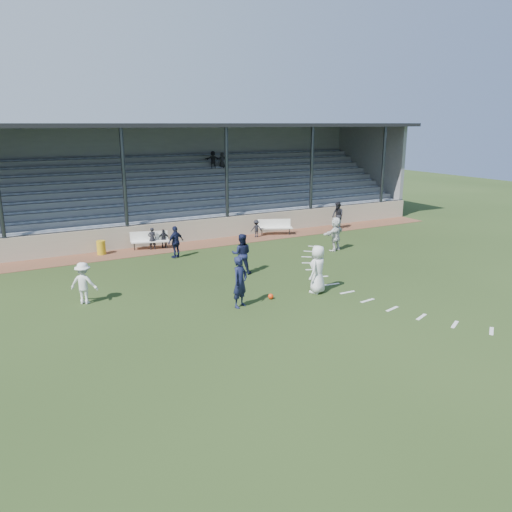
{
  "coord_description": "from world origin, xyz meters",
  "views": [
    {
      "loc": [
        -9.47,
        -15.01,
        6.62
      ],
      "look_at": [
        0.0,
        2.5,
        1.3
      ],
      "focal_mm": 35.0,
      "sensor_mm": 36.0,
      "label": 1
    }
  ],
  "objects_px": {
    "trash_bin": "(101,248)",
    "official": "(338,216)",
    "player_white_lead": "(318,269)",
    "player_navy_lead": "(240,282)",
    "bench_right": "(275,226)",
    "football": "(271,296)",
    "bench_left": "(150,239)"
  },
  "relations": [
    {
      "from": "trash_bin",
      "to": "official",
      "type": "distance_m",
      "value": 14.79
    },
    {
      "from": "player_white_lead",
      "to": "player_navy_lead",
      "type": "height_order",
      "value": "player_white_lead"
    },
    {
      "from": "bench_right",
      "to": "trash_bin",
      "type": "xyz_separation_m",
      "value": [
        -10.33,
        0.19,
        -0.2
      ]
    },
    {
      "from": "player_white_lead",
      "to": "official",
      "type": "distance_m",
      "value": 12.78
    },
    {
      "from": "football",
      "to": "player_white_lead",
      "type": "relative_size",
      "value": 0.11
    },
    {
      "from": "trash_bin",
      "to": "player_white_lead",
      "type": "relative_size",
      "value": 0.37
    },
    {
      "from": "player_white_lead",
      "to": "player_navy_lead",
      "type": "bearing_deg",
      "value": -30.72
    },
    {
      "from": "bench_right",
      "to": "official",
      "type": "xyz_separation_m",
      "value": [
        4.45,
        -0.39,
        0.29
      ]
    },
    {
      "from": "official",
      "to": "bench_left",
      "type": "bearing_deg",
      "value": -89.13
    },
    {
      "from": "football",
      "to": "trash_bin",
      "type": "bearing_deg",
      "value": 113.41
    },
    {
      "from": "player_navy_lead",
      "to": "bench_left",
      "type": "bearing_deg",
      "value": 65.12
    },
    {
      "from": "trash_bin",
      "to": "player_navy_lead",
      "type": "height_order",
      "value": "player_navy_lead"
    },
    {
      "from": "football",
      "to": "bench_left",
      "type": "bearing_deg",
      "value": 100.14
    },
    {
      "from": "bench_right",
      "to": "official",
      "type": "relative_size",
      "value": 1.16
    },
    {
      "from": "bench_right",
      "to": "player_navy_lead",
      "type": "height_order",
      "value": "player_navy_lead"
    },
    {
      "from": "trash_bin",
      "to": "player_navy_lead",
      "type": "distance_m",
      "value": 10.64
    },
    {
      "from": "official",
      "to": "player_navy_lead",
      "type": "bearing_deg",
      "value": -47.5
    },
    {
      "from": "bench_left",
      "to": "football",
      "type": "xyz_separation_m",
      "value": [
        1.79,
        -9.99,
        -0.48
      ]
    },
    {
      "from": "player_navy_lead",
      "to": "official",
      "type": "xyz_separation_m",
      "value": [
        11.83,
        9.63,
        -0.08
      ]
    },
    {
      "from": "bench_left",
      "to": "trash_bin",
      "type": "distance_m",
      "value": 2.57
    },
    {
      "from": "football",
      "to": "player_navy_lead",
      "type": "distance_m",
      "value": 1.66
    },
    {
      "from": "trash_bin",
      "to": "player_white_lead",
      "type": "distance_m",
      "value": 12.08
    },
    {
      "from": "trash_bin",
      "to": "official",
      "type": "xyz_separation_m",
      "value": [
        14.77,
        -0.58,
        0.5
      ]
    },
    {
      "from": "trash_bin",
      "to": "player_white_lead",
      "type": "height_order",
      "value": "player_white_lead"
    },
    {
      "from": "bench_right",
      "to": "official",
      "type": "height_order",
      "value": "official"
    },
    {
      "from": "trash_bin",
      "to": "football",
      "type": "distance_m",
      "value": 10.94
    },
    {
      "from": "bench_left",
      "to": "trash_bin",
      "type": "xyz_separation_m",
      "value": [
        -2.56,
        0.05,
        -0.2
      ]
    },
    {
      "from": "player_white_lead",
      "to": "trash_bin",
      "type": "bearing_deg",
      "value": -88.33
    },
    {
      "from": "football",
      "to": "player_white_lead",
      "type": "bearing_deg",
      "value": -5.49
    },
    {
      "from": "bench_left",
      "to": "bench_right",
      "type": "xyz_separation_m",
      "value": [
        7.77,
        -0.14,
        0.0
      ]
    },
    {
      "from": "player_white_lead",
      "to": "bench_right",
      "type": "bearing_deg",
      "value": -141.7
    },
    {
      "from": "trash_bin",
      "to": "football",
      "type": "bearing_deg",
      "value": -66.59
    }
  ]
}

